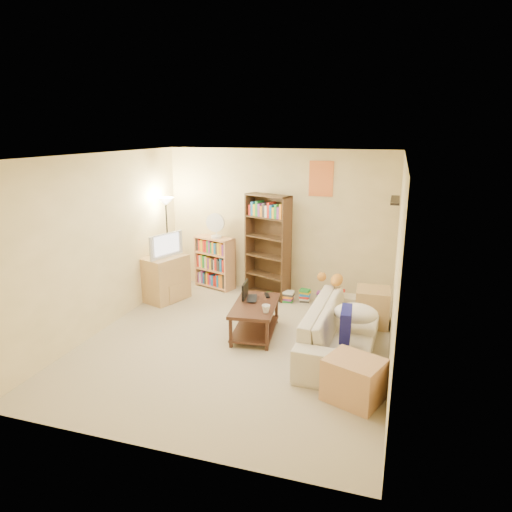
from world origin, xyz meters
name	(u,v)px	position (x,y,z in m)	size (l,w,h in m)	color
room	(235,226)	(0.00, 0.01, 1.62)	(4.50, 4.54, 2.52)	tan
sofa	(342,329)	(1.40, 0.19, 0.31)	(0.92, 2.15, 0.62)	#BFB19F
navy_pillow	(346,323)	(1.48, -0.27, 0.59)	(0.41, 0.12, 0.37)	navy
cream_blanket	(356,313)	(1.55, 0.23, 0.53)	(0.57, 0.41, 0.24)	white
tabby_cat	(334,279)	(1.16, 1.01, 0.70)	(0.49, 0.19, 0.17)	orange
coffee_table	(255,314)	(0.17, 0.33, 0.30)	(0.69, 1.09, 0.46)	#3F2218
laptop	(255,299)	(0.12, 0.50, 0.47)	(0.29, 0.38, 0.03)	black
laptop_screen	(245,290)	(-0.03, 0.48, 0.60)	(0.01, 0.34, 0.23)	white
mug	(266,309)	(0.40, 0.08, 0.51)	(0.13, 0.13, 0.11)	white
tv_remote	(267,295)	(0.24, 0.69, 0.47)	(0.06, 0.18, 0.02)	black
tv_stand	(165,278)	(-1.70, 1.21, 0.38)	(0.51, 0.71, 0.76)	#DCAE6B
television	(163,245)	(-1.70, 1.21, 0.96)	(0.32, 0.69, 0.40)	black
tall_bookshelf	(268,244)	(-0.09, 1.88, 0.94)	(0.84, 0.54, 1.77)	#452B1A
short_bookshelf	(215,262)	(-1.13, 2.05, 0.47)	(0.79, 0.51, 0.94)	tan
desk_fan	(216,225)	(-1.08, 2.00, 1.18)	(0.34, 0.19, 0.45)	white
floor_lamp	(166,218)	(-1.80, 1.55, 1.35)	(0.29, 0.29, 1.70)	black
side_table	(372,307)	(1.72, 1.18, 0.28)	(0.48, 0.48, 0.55)	tan
end_cabinet	(354,380)	(1.65, -0.91, 0.24)	(0.57, 0.47, 0.47)	tan
book_stacks	(307,296)	(0.62, 1.79, 0.10)	(1.29, 0.49, 0.23)	red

